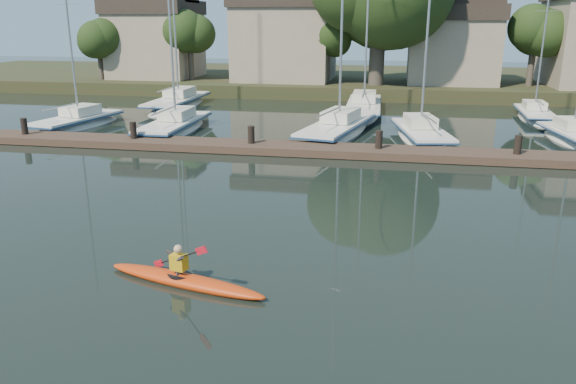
% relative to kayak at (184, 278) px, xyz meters
% --- Properties ---
extents(ground, '(160.00, 160.00, 0.00)m').
position_rel_kayak_xyz_m(ground, '(1.02, 0.10, -0.17)').
color(ground, black).
rests_on(ground, ground).
extents(kayak, '(4.30, 1.57, 1.37)m').
position_rel_kayak_xyz_m(kayak, '(0.00, 0.00, 0.00)').
color(kayak, '#CE430F').
rests_on(kayak, ground).
extents(dock, '(34.00, 2.00, 1.80)m').
position_rel_kayak_xyz_m(dock, '(1.02, 14.10, 0.04)').
color(dock, '#4C372B').
rests_on(dock, ground).
extents(sailboat_0, '(3.30, 7.80, 12.00)m').
position_rel_kayak_xyz_m(sailboat_0, '(-13.59, 18.30, -0.36)').
color(sailboat_0, silver).
rests_on(sailboat_0, ground).
extents(sailboat_1, '(2.28, 8.72, 14.22)m').
position_rel_kayak_xyz_m(sailboat_1, '(-7.44, 18.06, -0.36)').
color(sailboat_1, silver).
rests_on(sailboat_1, ground).
extents(sailboat_2, '(4.24, 10.07, 16.24)m').
position_rel_kayak_xyz_m(sailboat_2, '(1.65, 18.79, -0.37)').
color(sailboat_2, silver).
rests_on(sailboat_2, ground).
extents(sailboat_3, '(3.55, 8.20, 12.82)m').
position_rel_kayak_xyz_m(sailboat_3, '(6.09, 18.35, -0.36)').
color(sailboat_3, silver).
rests_on(sailboat_3, ground).
extents(sailboat_4, '(2.88, 6.87, 11.33)m').
position_rel_kayak_xyz_m(sailboat_4, '(13.80, 19.28, -0.35)').
color(sailboat_4, silver).
rests_on(sailboat_4, ground).
extents(sailboat_5, '(2.40, 10.00, 16.52)m').
position_rel_kayak_xyz_m(sailboat_5, '(-10.76, 26.95, -0.37)').
color(sailboat_5, silver).
rests_on(sailboat_5, ground).
extents(sailboat_6, '(2.60, 11.02, 17.42)m').
position_rel_kayak_xyz_m(sailboat_6, '(2.59, 26.94, -0.37)').
color(sailboat_6, silver).
rests_on(sailboat_6, ground).
extents(sailboat_7, '(2.17, 7.12, 11.36)m').
position_rel_kayak_xyz_m(sailboat_7, '(13.41, 26.51, -0.33)').
color(sailboat_7, silver).
rests_on(sailboat_7, ground).
extents(shore, '(90.00, 25.25, 12.75)m').
position_rel_kayak_xyz_m(shore, '(2.64, 40.38, 3.06)').
color(shore, '#243319').
rests_on(shore, ground).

